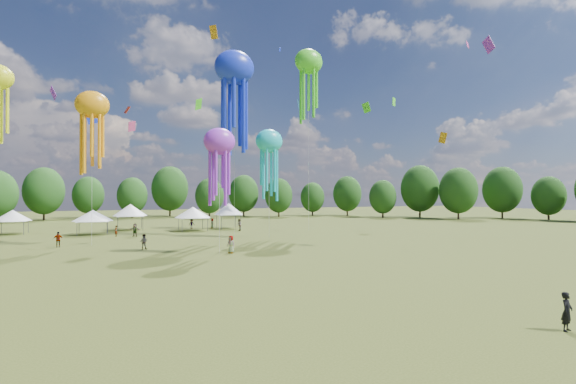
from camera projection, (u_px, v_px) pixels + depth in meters
name	position (u px, v px, depth m)	size (l,w,h in m)	color
ground	(362.00, 347.00, 15.41)	(300.00, 300.00, 0.00)	#384416
observer_main	(567.00, 312.00, 17.25)	(0.60, 0.39, 1.65)	black
spectator_near	(144.00, 242.00, 42.92)	(0.79, 0.61, 1.62)	gray
spectators_far	(181.00, 229.00, 58.42)	(24.87, 31.58, 1.91)	gray
festival_tents	(141.00, 212.00, 64.24)	(36.57, 11.53, 4.39)	#47474C
show_kites	(218.00, 99.00, 55.88)	(47.35, 25.24, 29.55)	orange
small_kites	(181.00, 35.00, 56.95)	(78.60, 56.04, 44.67)	orange
treeline	(145.00, 190.00, 71.43)	(201.57, 95.24, 13.43)	#38281C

